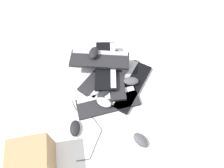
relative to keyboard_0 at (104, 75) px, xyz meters
The scene contains 16 objects.
ground_plane 0.19m from the keyboard_0, behind, with size 3.20×3.20×0.00m, color white.
keyboard_0 is the anchor object (origin of this frame).
keyboard_1 0.24m from the keyboard_0, 138.04° to the left, with size 0.38×0.45×0.03m.
keyboard_2 0.22m from the keyboard_0, 166.32° to the right, with size 0.23×0.46×0.03m.
keyboard_3 0.07m from the keyboard_0, 158.22° to the right, with size 0.42×0.41×0.03m.
keyboard_4 0.08m from the keyboard_0, 72.65° to the right, with size 0.40×0.43×0.03m.
keyboard_5 0.12m from the keyboard_0, 30.83° to the right, with size 0.45×0.38×0.03m.
mouse_0 0.19m from the keyboard_0, 132.63° to the left, with size 0.11×0.07×0.04m, color black.
mouse_1 0.25m from the keyboard_0, 131.52° to the left, with size 0.11×0.07×0.04m, color silver.
mouse_2 0.18m from the keyboard_0, 17.88° to the right, with size 0.11×0.07×0.04m, color black.
mouse_3 0.56m from the keyboard_0, 155.37° to the left, with size 0.11×0.07×0.04m, color #4C4C51.
mouse_4 0.28m from the keyboard_0, ahead, with size 0.11×0.07×0.04m, color black.
mouse_5 0.22m from the keyboard_0, 162.45° to the right, with size 0.11×0.07×0.04m, color #4C4C51.
mouse_6 0.46m from the keyboard_0, 106.77° to the left, with size 0.11×0.07×0.04m, color black.
cable_0 0.44m from the keyboard_0, 117.76° to the left, with size 0.37×0.28×0.01m.
cardboard_box 0.76m from the keyboard_0, 98.70° to the left, with size 0.23×0.22×0.21m, color tan.
Camera 1 is at (-0.40, 0.60, 1.28)m, focal length 32.00 mm.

